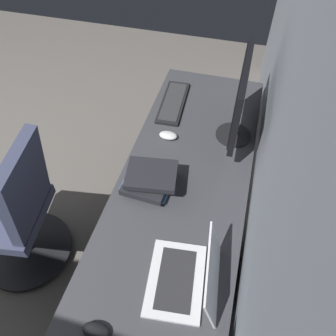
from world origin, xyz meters
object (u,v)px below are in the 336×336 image
object	(u,v)px
monitor_primary	(240,98)
keyboard_main	(173,102)
mouse_spare	(168,135)
book_stack_near	(149,178)
laptop_leftmost	(190,277)
office_chair	(18,216)
drawer_pedestal	(171,276)
mouse_main	(96,331)

from	to	relation	value
monitor_primary	keyboard_main	xyz separation A→B (m)	(-0.19, -0.40, -0.26)
mouse_spare	book_stack_near	xyz separation A→B (m)	(0.36, -0.00, 0.04)
monitor_primary	laptop_leftmost	distance (m)	0.93
laptop_leftmost	office_chair	bearing A→B (deg)	-102.57
monitor_primary	laptop_leftmost	bearing A→B (deg)	-3.24
book_stack_near	office_chair	world-z (taller)	office_chair
monitor_primary	mouse_spare	distance (m)	0.45
drawer_pedestal	book_stack_near	size ratio (longest dim) A/B	2.46
book_stack_near	monitor_primary	bearing A→B (deg)	142.84
monitor_primary	laptop_leftmost	xyz separation A→B (m)	(0.91, -0.05, -0.21)
drawer_pedestal	book_stack_near	world-z (taller)	book_stack_near
mouse_spare	book_stack_near	size ratio (longest dim) A/B	0.37
keyboard_main	office_chair	bearing A→B (deg)	-37.90
monitor_primary	keyboard_main	world-z (taller)	monitor_primary
laptop_leftmost	office_chair	distance (m)	1.10
laptop_leftmost	book_stack_near	bearing A→B (deg)	-145.08
monitor_primary	book_stack_near	distance (m)	0.63
drawer_pedestal	laptop_leftmost	world-z (taller)	laptop_leftmost
keyboard_main	mouse_spare	world-z (taller)	mouse_spare
laptop_leftmost	mouse_main	size ratio (longest dim) A/B	3.43
keyboard_main	book_stack_near	xyz separation A→B (m)	(0.66, 0.05, 0.04)
mouse_main	monitor_primary	bearing A→B (deg)	163.82
drawer_pedestal	keyboard_main	size ratio (longest dim) A/B	1.63
mouse_main	office_chair	xyz separation A→B (m)	(-0.50, -0.74, -0.29)
drawer_pedestal	office_chair	world-z (taller)	office_chair
book_stack_near	drawer_pedestal	bearing A→B (deg)	34.55
mouse_main	mouse_spare	bearing A→B (deg)	-179.38
mouse_spare	mouse_main	bearing A→B (deg)	0.62
keyboard_main	mouse_main	xyz separation A→B (m)	(1.37, 0.06, 0.01)
keyboard_main	office_chair	world-z (taller)	office_chair
keyboard_main	mouse_main	distance (m)	1.37
laptop_leftmost	keyboard_main	size ratio (longest dim) A/B	0.84
keyboard_main	mouse_spare	size ratio (longest dim) A/B	4.10
laptop_leftmost	mouse_main	xyz separation A→B (m)	(0.27, -0.29, -0.04)
keyboard_main	office_chair	size ratio (longest dim) A/B	0.44
drawer_pedestal	monitor_primary	world-z (taller)	monitor_primary
drawer_pedestal	mouse_main	xyz separation A→B (m)	(0.44, -0.17, 0.40)
keyboard_main	mouse_spare	distance (m)	0.31
monitor_primary	mouse_spare	world-z (taller)	monitor_primary
keyboard_main	book_stack_near	distance (m)	0.67
drawer_pedestal	keyboard_main	bearing A→B (deg)	-165.93
monitor_primary	drawer_pedestal	bearing A→B (deg)	-12.85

